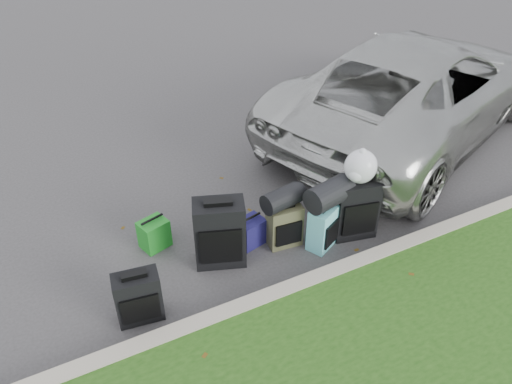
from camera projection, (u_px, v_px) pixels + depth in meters
name	position (u px, v px, depth m)	size (l,w,h in m)	color
ground	(270.00, 234.00, 6.22)	(120.00, 120.00, 0.00)	#383535
curb	(314.00, 281.00, 5.45)	(120.00, 0.18, 0.15)	#9E937F
suv	(416.00, 87.00, 7.95)	(2.64, 5.73, 1.59)	#B7B7B2
suitcase_small_black	(138.00, 297.00, 4.98)	(0.45, 0.25, 0.57)	black
suitcase_large_black_left	(220.00, 233.00, 5.60)	(0.57, 0.34, 0.82)	black
suitcase_olive	(284.00, 225.00, 5.93)	(0.40, 0.25, 0.55)	#3A3A24
suitcase_teal	(323.00, 227.00, 5.90)	(0.39, 0.23, 0.56)	#50AAAB
suitcase_large_black_right	(355.00, 208.00, 6.02)	(0.52, 0.31, 0.78)	black
tote_green	(154.00, 234.00, 5.94)	(0.32, 0.26, 0.36)	#1D8321
tote_navy	(251.00, 232.00, 5.99)	(0.32, 0.25, 0.34)	#19164E
duffel_left	(282.00, 199.00, 5.70)	(0.25, 0.25, 0.47)	black
duffel_right	(330.00, 194.00, 5.70)	(0.31, 0.31, 0.56)	black
trash_bag	(361.00, 166.00, 5.69)	(0.39, 0.39, 0.39)	white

